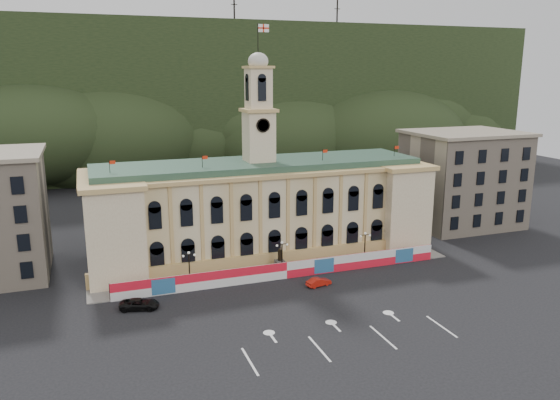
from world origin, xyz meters
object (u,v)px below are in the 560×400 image
object	(u,v)px
statue	(280,264)
lamp_center	(282,254)
black_suv	(139,304)
red_sedan	(319,282)

from	to	relation	value
statue	lamp_center	distance (m)	2.14
statue	black_suv	distance (m)	22.59
red_sedan	black_suv	world-z (taller)	black_suv
red_sedan	statue	bearing A→B (deg)	12.49
statue	black_suv	world-z (taller)	statue
statue	red_sedan	bearing A→B (deg)	-65.99
statue	red_sedan	xyz separation A→B (m)	(3.26, -7.32, -0.58)
lamp_center	red_sedan	xyz separation A→B (m)	(3.26, -6.32, -2.46)
lamp_center	red_sedan	bearing A→B (deg)	-62.71
black_suv	statue	bearing A→B (deg)	-58.33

